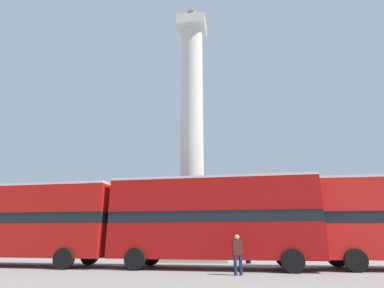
# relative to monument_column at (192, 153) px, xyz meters

# --- Properties ---
(ground_plane) EXTENTS (200.00, 200.00, 0.00)m
(ground_plane) POSITION_rel_monument_column_xyz_m (0.00, 0.00, -7.53)
(ground_plane) COLOR gray
(monument_column) EXTENTS (4.91, 4.91, 20.53)m
(monument_column) POSITION_rel_monument_column_xyz_m (0.00, 0.00, 0.00)
(monument_column) COLOR beige
(monument_column) RESTS_ON ground_plane
(bus_b) EXTENTS (11.31, 3.30, 4.28)m
(bus_b) POSITION_rel_monument_column_xyz_m (-9.28, -5.49, -5.16)
(bus_b) COLOR #B7140F
(bus_b) RESTS_ON ground_plane
(bus_c) EXTENTS (10.35, 3.18, 4.41)m
(bus_c) POSITION_rel_monument_column_xyz_m (1.76, -5.84, -5.09)
(bus_c) COLOR #A80F0C
(bus_c) RESTS_ON ground_plane
(equestrian_statue) EXTENTS (3.88, 3.26, 6.10)m
(equestrian_statue) POSITION_rel_monument_column_xyz_m (8.30, 2.85, -5.80)
(equestrian_statue) COLOR beige
(equestrian_statue) RESTS_ON ground_plane
(street_lamp) EXTENTS (0.45, 0.45, 5.15)m
(street_lamp) POSITION_rel_monument_column_xyz_m (3.65, -2.35, -4.49)
(street_lamp) COLOR black
(street_lamp) RESTS_ON ground_plane
(pedestrian_near_lamp) EXTENTS (0.45, 0.29, 1.59)m
(pedestrian_near_lamp) POSITION_rel_monument_column_xyz_m (2.90, -8.23, -6.66)
(pedestrian_near_lamp) COLOR #192347
(pedestrian_near_lamp) RESTS_ON ground_plane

